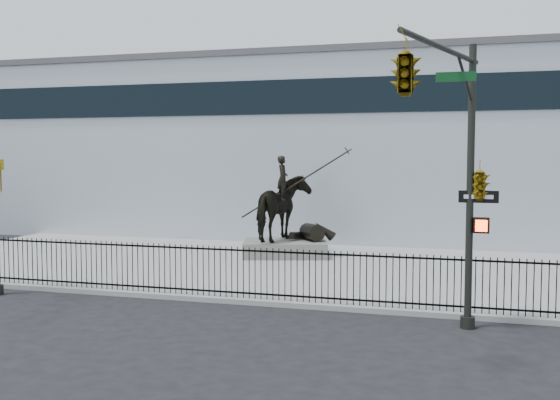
# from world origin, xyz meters

# --- Properties ---
(ground) EXTENTS (120.00, 120.00, 0.00)m
(ground) POSITION_xyz_m (0.00, 0.00, 0.00)
(ground) COLOR black
(ground) RESTS_ON ground
(plaza) EXTENTS (30.00, 12.00, 0.15)m
(plaza) POSITION_xyz_m (0.00, 7.00, 0.07)
(plaza) COLOR gray
(plaza) RESTS_ON ground
(building) EXTENTS (44.00, 14.00, 9.00)m
(building) POSITION_xyz_m (0.00, 20.00, 4.50)
(building) COLOR #B2B9C2
(building) RESTS_ON ground
(picket_fence) EXTENTS (22.10, 0.10, 1.50)m
(picket_fence) POSITION_xyz_m (0.00, 1.25, 0.90)
(picket_fence) COLOR black
(picket_fence) RESTS_ON plaza
(statue_plinth) EXTENTS (3.89, 3.17, 0.63)m
(statue_plinth) POSITION_xyz_m (-0.29, 9.21, 0.47)
(statue_plinth) COLOR #63615B
(statue_plinth) RESTS_ON plaza
(equestrian_statue) EXTENTS (4.19, 3.20, 3.68)m
(equestrian_statue) POSITION_xyz_m (-0.23, 9.23, 2.11)
(equestrian_statue) COLOR black
(equestrian_statue) RESTS_ON statue_plinth
(traffic_signal_right) EXTENTS (2.17, 6.86, 7.00)m
(traffic_signal_right) POSITION_xyz_m (6.47, -2.00, 4.85)
(traffic_signal_right) COLOR black
(traffic_signal_right) RESTS_ON ground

